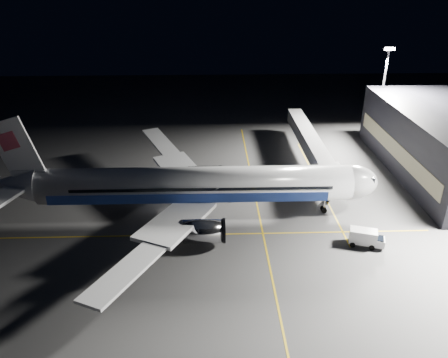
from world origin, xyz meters
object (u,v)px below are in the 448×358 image
object	(u,v)px
airliner	(189,185)
jet_bridge	(311,144)
safety_cone_a	(179,188)
floodlight_mast_north	(383,86)
baggage_tug	(175,183)
safety_cone_c	(227,174)
safety_cone_b	(233,200)
service_truck	(366,237)

from	to	relation	value
airliner	jet_bridge	distance (m)	29.31
jet_bridge	safety_cone_a	size ratio (longest dim) A/B	55.20
jet_bridge	floodlight_mast_north	xyz separation A→B (m)	(18.00, 13.93, 7.79)
airliner	floodlight_mast_north	size ratio (longest dim) A/B	2.97
floodlight_mast_north	safety_cone_a	size ratio (longest dim) A/B	33.22
jet_bridge	baggage_tug	xyz separation A→B (m)	(-26.11, -8.55, -3.75)
safety_cone_c	safety_cone_b	bearing A→B (deg)	-86.85
baggage_tug	safety_cone_a	xyz separation A→B (m)	(0.82, -0.74, -0.52)
floodlight_mast_north	baggage_tug	xyz separation A→B (m)	(-44.11, -22.48, -11.54)
safety_cone_c	safety_cone_a	bearing A→B (deg)	-149.10
airliner	safety_cone_b	bearing A→B (deg)	29.48
baggage_tug	safety_cone_a	bearing A→B (deg)	-30.78
baggage_tug	safety_cone_b	bearing A→B (deg)	-17.33
baggage_tug	service_truck	bearing A→B (deg)	-22.66
airliner	service_truck	distance (m)	27.29
service_truck	baggage_tug	size ratio (longest dim) A/B	1.83
airliner	safety_cone_a	world-z (taller)	airliner
jet_bridge	baggage_tug	bearing A→B (deg)	-161.86
airliner	jet_bridge	size ratio (longest dim) A/B	1.79
baggage_tug	safety_cone_b	distance (m)	11.52
floodlight_mast_north	safety_cone_a	distance (m)	50.59
service_truck	safety_cone_a	distance (m)	33.05
floodlight_mast_north	safety_cone_c	world-z (taller)	floodlight_mast_north
floodlight_mast_north	service_truck	bearing A→B (deg)	-110.83
airliner	jet_bridge	world-z (taller)	airliner
safety_cone_b	floodlight_mast_north	bearing A→B (deg)	39.46
service_truck	safety_cone_a	world-z (taller)	service_truck
baggage_tug	safety_cone_a	distance (m)	1.22
safety_cone_b	safety_cone_c	xyz separation A→B (m)	(-0.55, 10.00, 0.01)
airliner	safety_cone_c	bearing A→B (deg)	65.01
floodlight_mast_north	baggage_tug	bearing A→B (deg)	-152.99
jet_bridge	service_truck	world-z (taller)	jet_bridge
safety_cone_b	baggage_tug	bearing A→B (deg)	151.45
floodlight_mast_north	airliner	bearing A→B (deg)	-142.09
service_truck	safety_cone_c	xyz separation A→B (m)	(-18.76, 23.52, -0.99)
safety_cone_a	safety_cone_b	world-z (taller)	safety_cone_b
floodlight_mast_north	baggage_tug	world-z (taller)	floodlight_mast_north
airliner	safety_cone_a	size ratio (longest dim) A/B	98.66
floodlight_mast_north	safety_cone_a	bearing A→B (deg)	-151.80
airliner	jet_bridge	xyz separation A→B (m)	(23.08, 18.06, -0.58)
floodlight_mast_north	safety_cone_b	xyz separation A→B (m)	(-34.00, -27.99, -12.05)
jet_bridge	safety_cone_b	size ratio (longest dim) A/B	54.13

